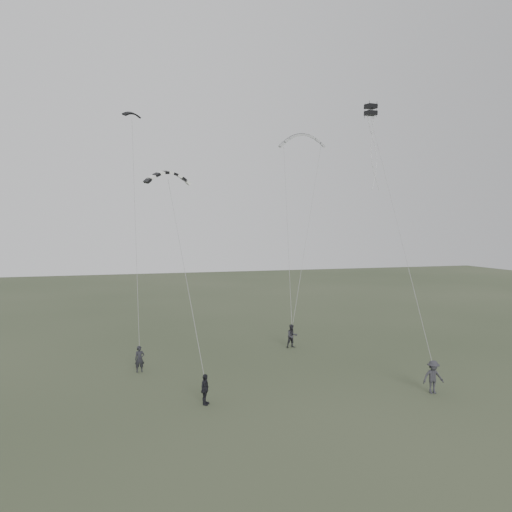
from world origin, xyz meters
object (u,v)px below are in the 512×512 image
object	(u,v)px
kite_pale_large	(302,135)
kite_striped	(168,172)
flyer_center	(205,389)
kite_box	(371,110)
flyer_left	(140,359)
flyer_right	(292,336)
flyer_far	(433,377)
kite_dark_small	(132,113)

from	to	relation	value
kite_pale_large	kite_striped	xyz separation A→B (m)	(-11.84, -8.92, -4.33)
flyer_center	kite_box	size ratio (longest dim) A/B	2.10
flyer_left	flyer_right	size ratio (longest dim) A/B	0.94
flyer_far	kite_pale_large	size ratio (longest dim) A/B	0.46
flyer_left	kite_striped	size ratio (longest dim) A/B	0.59
flyer_left	kite_box	bearing A→B (deg)	-6.87
flyer_far	kite_striped	world-z (taller)	kite_striped
flyer_right	kite_pale_large	xyz separation A→B (m)	(2.54, 4.58, 15.36)
flyer_left	kite_pale_large	xyz separation A→B (m)	(13.50, 7.72, 15.42)
kite_dark_small	kite_pale_large	world-z (taller)	kite_pale_large
flyer_right	flyer_center	distance (m)	12.74
flyer_right	flyer_far	xyz separation A→B (m)	(3.60, -11.47, 0.03)
kite_striped	kite_pale_large	bearing A→B (deg)	26.28
kite_pale_large	kite_striped	world-z (taller)	kite_pale_large
flyer_far	kite_striped	bearing A→B (deg)	159.38
flyer_center	flyer_left	bearing A→B (deg)	52.57
kite_dark_small	kite_box	xyz separation A→B (m)	(15.11, -6.30, -0.17)
kite_pale_large	kite_box	xyz separation A→B (m)	(1.62, -8.12, 0.29)
flyer_right	kite_dark_small	bearing A→B (deg)	164.58
flyer_center	kite_striped	bearing A→B (deg)	41.32
kite_pale_large	kite_striped	bearing A→B (deg)	-127.32
flyer_far	kite_box	bearing A→B (deg)	94.25
flyer_center	flyer_far	xyz separation A→B (m)	(11.80, -1.72, 0.11)
flyer_far	kite_striped	xyz separation A→B (m)	(-12.89, 7.13, 11.01)
flyer_left	kite_pale_large	bearing A→B (deg)	24.40
flyer_right	kite_box	distance (m)	16.58
kite_dark_small	kite_box	distance (m)	16.37
flyer_far	flyer_left	bearing A→B (deg)	158.55
flyer_center	kite_dark_small	world-z (taller)	kite_dark_small
flyer_left	flyer_right	world-z (taller)	flyer_right
flyer_far	kite_box	world-z (taller)	kite_box
kite_box	flyer_left	bearing A→B (deg)	174.48
kite_striped	kite_box	xyz separation A→B (m)	(13.46, 0.80, 4.62)
flyer_right	kite_pale_large	world-z (taller)	kite_pale_large
kite_pale_large	kite_box	bearing A→B (deg)	-63.05
kite_pale_large	flyer_far	bearing A→B (deg)	-70.56
flyer_right	kite_striped	xyz separation A→B (m)	(-9.30, -4.34, 11.03)
flyer_far	kite_dark_small	distance (m)	25.76
flyer_left	kite_box	world-z (taller)	kite_box
flyer_right	kite_striped	size ratio (longest dim) A/B	0.63
flyer_right	kite_box	size ratio (longest dim) A/B	2.34
flyer_left	flyer_center	bearing A→B (deg)	-72.69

